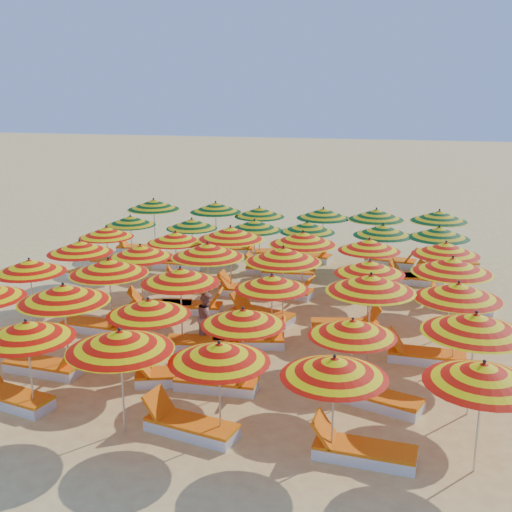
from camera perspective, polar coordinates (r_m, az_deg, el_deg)
name	(u,v)px	position (r m, az deg, el deg)	size (l,w,h in m)	color
ground	(252,318)	(17.37, -0.38, -5.52)	(120.00, 120.00, 0.00)	#F7D36D
umbrella_1	(27,330)	(12.73, -19.73, -6.23)	(2.24, 2.24, 1.90)	silver
umbrella_2	(120,341)	(11.50, -12.01, -7.36)	(2.37, 2.37, 2.02)	silver
umbrella_3	(219,353)	(11.09, -3.30, -8.58)	(1.92, 1.92, 1.88)	silver
umbrella_4	(334,367)	(10.61, 6.97, -9.79)	(2.32, 2.32, 1.88)	silver
umbrella_5	(483,374)	(10.75, 19.55, -9.82)	(2.11, 2.11, 1.97)	silver
umbrella_7	(63,293)	(14.16, -16.74, -3.20)	(2.36, 2.36, 2.07)	silver
umbrella_8	(149,307)	(13.47, -9.53, -4.52)	(2.20, 2.20, 1.86)	silver
umbrella_9	(243,317)	(12.86, -1.16, -5.44)	(1.77, 1.77, 1.82)	silver
umbrella_10	(353,328)	(12.44, 8.58, -6.35)	(2.23, 2.23, 1.81)	silver
umbrella_11	(476,323)	(12.50, 18.94, -5.69)	(2.09, 2.09, 2.10)	silver
umbrella_12	(29,266)	(17.07, -19.49, -0.86)	(1.90, 1.90, 1.91)	silver
umbrella_13	(109,267)	(16.02, -12.95, -0.92)	(2.01, 2.01, 2.05)	silver
umbrella_14	(180,276)	(15.16, -6.74, -1.75)	(2.17, 2.17, 1.99)	silver
umbrella_15	(272,282)	(14.94, 1.43, -2.35)	(2.10, 2.10, 1.86)	silver
umbrella_16	(371,283)	(14.35, 10.17, -2.39)	(2.52, 2.52, 2.11)	silver
umbrella_17	(458,291)	(14.51, 17.54, -3.00)	(2.04, 2.04, 2.02)	silver
umbrella_18	(80,247)	(18.56, -15.39, 0.77)	(2.35, 2.35, 1.93)	silver
umbrella_19	(140,252)	(17.81, -10.23, 0.40)	(2.03, 2.03, 1.90)	silver
umbrella_20	(208,250)	(17.08, -4.32, 0.52)	(2.33, 2.33, 2.08)	silver
umbrella_21	(283,255)	(16.50, 2.44, 0.13)	(2.60, 2.60, 2.11)	silver
umbrella_22	(370,267)	(16.29, 10.08, -0.99)	(2.13, 2.13, 1.89)	silver
umbrella_23	(452,265)	(16.28, 17.06, -0.80)	(2.33, 2.33, 2.09)	silver
umbrella_24	(106,232)	(20.70, -13.17, 2.08)	(2.04, 2.04, 1.82)	silver
umbrella_25	(175,237)	(19.62, -7.18, 1.66)	(2.21, 2.21, 1.82)	silver
umbrella_26	(230,233)	(18.90, -2.28, 2.04)	(2.62, 2.62, 2.11)	silver
umbrella_27	(303,238)	(18.39, 4.19, 1.57)	(2.25, 2.25, 2.08)	silver
umbrella_28	(369,245)	(18.56, 10.04, 0.98)	(1.88, 1.88, 1.89)	silver
umbrella_29	(446,249)	(18.36, 16.52, 0.63)	(2.27, 2.27, 1.96)	silver
umbrella_30	(130,221)	(22.31, -11.10, 3.11)	(1.87, 1.87, 1.82)	silver
umbrella_31	(192,224)	(21.50, -5.73, 2.87)	(2.23, 2.23, 1.82)	silver
umbrella_32	(254,225)	(20.84, -0.14, 2.77)	(1.96, 1.96, 1.90)	silver
umbrella_33	(307,227)	(20.66, 4.58, 2.58)	(2.35, 2.35, 1.89)	silver
umbrella_34	(383,230)	(20.31, 11.21, 2.26)	(2.21, 2.21, 1.95)	silver
umbrella_35	(439,232)	(20.31, 15.96, 2.03)	(2.11, 2.11, 1.97)	silver
umbrella_36	(154,204)	(23.94, -9.09, 4.54)	(2.34, 2.34, 2.07)	silver
umbrella_37	(216,207)	(23.46, -3.61, 4.34)	(1.97, 1.97, 2.01)	silver
umbrella_38	(259,212)	(22.99, 0.30, 3.93)	(2.32, 2.32, 1.91)	silver
umbrella_39	(323,213)	(22.51, 6.00, 3.80)	(2.48, 2.48, 1.99)	silver
umbrella_40	(376,214)	(22.27, 10.64, 3.66)	(2.55, 2.55, 2.06)	silver
umbrella_41	(439,216)	(22.47, 15.97, 3.44)	(2.00, 2.00, 2.06)	silver
lounger_0	(11,397)	(13.75, -20.96, -11.65)	(1.82, 0.96, 0.69)	white
lounger_1	(189,426)	(11.98, -5.95, -14.78)	(1.82, 0.94, 0.69)	white
lounger_2	(362,451)	(11.36, 9.39, -16.74)	(1.77, 0.71, 0.69)	white
lounger_3	(45,366)	(14.89, -18.22, -9.31)	(1.78, 0.73, 0.69)	white
lounger_4	(174,376)	(13.86, -7.30, -10.50)	(1.83, 1.12, 0.69)	white
lounger_5	(219,383)	(13.48, -3.33, -11.17)	(1.74, 0.61, 0.69)	white
lounger_6	(376,398)	(13.06, 10.61, -12.31)	(1.83, 1.11, 0.69)	white
lounger_7	(97,326)	(16.89, -13.91, -6.04)	(1.77, 0.72, 0.69)	white
lounger_8	(205,343)	(15.42, -4.57, -7.70)	(1.81, 0.90, 0.69)	white
lounger_9	(251,340)	(15.53, -0.45, -7.47)	(1.82, 0.93, 0.69)	white
lounger_10	(424,355)	(15.18, 14.75, -8.55)	(1.75, 0.65, 0.69)	white
lounger_11	(159,306)	(18.02, -8.59, -4.42)	(1.82, 1.02, 0.69)	white
lounger_12	(193,307)	(17.81, -5.66, -4.55)	(1.78, 0.76, 0.69)	white
lounger_13	(261,314)	(17.18, 0.46, -5.22)	(1.83, 1.07, 0.69)	white
lounger_14	(347,325)	(16.58, 8.05, -6.14)	(1.82, 0.93, 0.69)	white
lounger_15	(93,276)	(21.18, -14.30, -1.76)	(1.83, 1.09, 0.69)	white
lounger_16	(194,283)	(19.97, -5.55, -2.38)	(1.83, 1.12, 0.69)	white
lounger_17	(246,290)	(19.14, -0.86, -3.07)	(1.74, 0.60, 0.69)	white
lounger_18	(286,291)	(19.12, 2.70, -3.12)	(1.82, 0.98, 0.69)	white
lounger_19	(460,305)	(18.80, 17.70, -4.15)	(1.80, 0.85, 0.69)	white
lounger_20	(117,262)	(22.72, -12.23, -0.50)	(1.80, 0.83, 0.69)	white
lounger_21	(177,264)	(22.11, -7.04, -0.70)	(1.74, 0.60, 0.69)	white
lounger_22	(271,269)	(21.32, 1.31, -1.18)	(1.77, 0.69, 0.69)	white
lounger_23	(287,273)	(20.91, 2.78, -1.52)	(1.77, 0.71, 0.69)	white
lounger_24	(400,279)	(20.77, 12.64, -1.99)	(1.82, 1.23, 0.69)	white
lounger_25	(415,279)	(20.89, 13.99, -1.98)	(1.79, 0.80, 0.69)	white
lounger_26	(139,249)	(24.40, -10.36, 0.66)	(1.79, 0.77, 0.69)	white
lounger_27	(234,250)	(23.86, -2.01, 0.58)	(1.82, 1.01, 0.69)	white
lounger_28	(276,253)	(23.39, 1.83, 0.28)	(1.83, 1.04, 0.69)	white
lounger_29	(308,256)	(22.99, 4.67, -0.02)	(1.82, 0.93, 0.69)	white
lounger_30	(392,261)	(22.73, 11.96, -0.48)	(1.81, 0.88, 0.69)	white
lounger_31	(451,265)	(22.85, 16.93, -0.73)	(1.83, 1.04, 0.69)	white
beachgoer_b	(207,318)	(15.60, -4.37, -5.50)	(0.62, 0.48, 1.28)	tan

